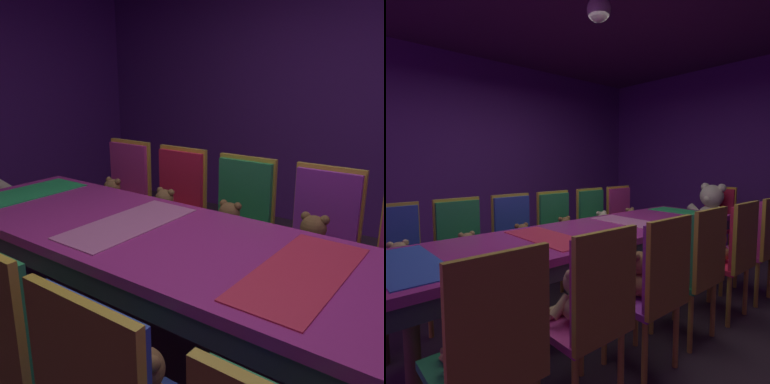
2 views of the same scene
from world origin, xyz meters
The scene contains 31 objects.
ground_plane centered at (0.00, 0.00, 0.00)m, with size 7.90×7.90×0.00m, color #3F2D38.
wall_back centered at (0.00, 3.20, 1.40)m, with size 5.20×0.12×2.80m, color #59267F.
wall_left centered at (-2.60, 0.00, 1.40)m, with size 0.12×6.40×2.80m, color #59267F.
banquet_table centered at (0.00, 0.00, 0.66)m, with size 0.90×3.34×0.75m.
chair_left_0 centered at (-0.81, -1.33, 0.60)m, with size 0.42×0.41×0.98m.
teddy_left_0 centered at (-0.66, -1.33, 0.57)m, with size 0.22×0.29×0.27m.
chair_left_1 centered at (-0.83, -0.81, 0.60)m, with size 0.42×0.41×0.98m.
teddy_left_1 centered at (-0.69, -0.81, 0.57)m, with size 0.21×0.27×0.26m.
chair_left_2 centered at (-0.84, -0.27, 0.60)m, with size 0.42×0.41×0.98m.
teddy_left_2 centered at (-0.70, -0.27, 0.57)m, with size 0.22×0.28×0.26m.
chair_left_3 centered at (-0.82, 0.24, 0.60)m, with size 0.42×0.41×0.98m.
teddy_left_3 centered at (-0.68, 0.24, 0.58)m, with size 0.22×0.29×0.27m.
chair_left_4 centered at (-0.83, 0.80, 0.60)m, with size 0.42×0.41×0.98m.
teddy_left_4 centered at (-0.69, 0.80, 0.58)m, with size 0.22×0.29×0.27m.
chair_left_5 centered at (-0.83, 1.31, 0.60)m, with size 0.42×0.41×0.98m.
teddy_left_5 centered at (-0.69, 1.31, 0.57)m, with size 0.22×0.28×0.26m.
chair_right_0 centered at (0.82, -1.32, 0.60)m, with size 0.42×0.41×0.98m.
teddy_right_0 centered at (0.67, -1.32, 0.58)m, with size 0.24×0.30×0.29m.
chair_right_1 centered at (0.81, -0.77, 0.60)m, with size 0.42×0.41×0.98m.
teddy_right_1 centered at (0.67, -0.77, 0.58)m, with size 0.24×0.31×0.30m.
chair_right_2 centered at (0.83, -0.27, 0.60)m, with size 0.42×0.41×0.98m.
teddy_right_2 centered at (0.69, -0.27, 0.58)m, with size 0.24×0.31×0.29m.
chair_right_3 centered at (0.81, 0.27, 0.60)m, with size 0.42×0.41×0.98m.
teddy_right_3 centered at (0.66, 0.27, 0.58)m, with size 0.22×0.29×0.27m.
chair_right_4 centered at (0.83, 0.81, 0.60)m, with size 0.42×0.41×0.98m.
teddy_right_4 centered at (0.68, 0.81, 0.57)m, with size 0.22×0.28×0.26m.
chair_right_5 centered at (0.84, 1.35, 0.60)m, with size 0.42×0.41×0.98m.
teddy_right_5 centered at (0.69, 1.35, 0.57)m, with size 0.21×0.27×0.26m.
throne_chair centered at (0.00, 2.22, 0.60)m, with size 0.41×0.42×0.98m.
king_teddy_bear centered at (0.00, 2.05, 0.70)m, with size 0.61×0.47×0.58m.
pendant_light centered at (-0.04, 0.09, 2.55)m, with size 0.20×0.20×0.20m, color white.
Camera 2 is at (1.92, -1.84, 1.30)m, focal length 29.97 mm.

